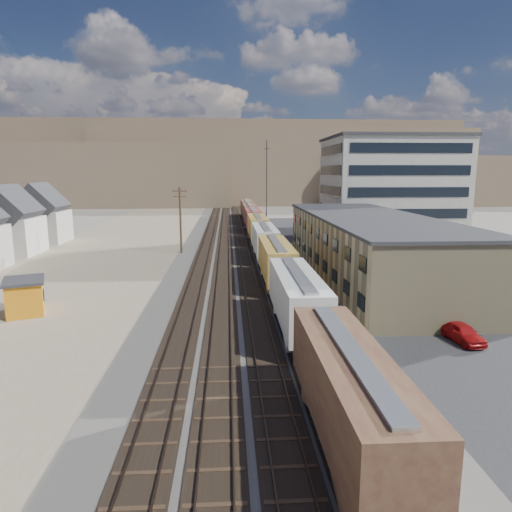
{
  "coord_description": "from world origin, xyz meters",
  "views": [
    {
      "loc": [
        -1.41,
        -26.83,
        12.15
      ],
      "look_at": [
        1.69,
        22.89,
        3.0
      ],
      "focal_mm": 32.0,
      "sensor_mm": 36.0,
      "label": 1
    }
  ],
  "objects": [
    {
      "name": "ballast_bed",
      "position": [
        0.0,
        50.0,
        0.03
      ],
      "size": [
        18.0,
        200.0,
        0.06
      ],
      "primitive_type": "cube",
      "color": "#4C4742",
      "rests_on": "ground"
    },
    {
      "name": "rail_tracks",
      "position": [
        -0.55,
        50.0,
        0.11
      ],
      "size": [
        11.4,
        200.0,
        0.24
      ],
      "color": "black",
      "rests_on": "ground"
    },
    {
      "name": "warehouse",
      "position": [
        14.98,
        25.0,
        3.65
      ],
      "size": [
        12.4,
        40.4,
        7.25
      ],
      "color": "tan",
      "rests_on": "ground"
    },
    {
      "name": "maintenance_shed",
      "position": [
        -19.08,
        12.62,
        1.58
      ],
      "size": [
        4.51,
        5.07,
        3.08
      ],
      "color": "orange",
      "rests_on": "ground"
    },
    {
      "name": "radio_mast",
      "position": [
        6.0,
        60.0,
        9.12
      ],
      "size": [
        1.2,
        0.16,
        18.0
      ],
      "color": "black",
      "rests_on": "ground"
    },
    {
      "name": "office_tower",
      "position": [
        27.95,
        54.95,
        9.26
      ],
      "size": [
        22.6,
        18.6,
        18.45
      ],
      "color": "#9E998E",
      "rests_on": "ground"
    },
    {
      "name": "parked_car_silver",
      "position": [
        22.4,
        11.68,
        0.82
      ],
      "size": [
        5.8,
        2.68,
        1.64
      ],
      "primitive_type": "imported",
      "rotation": [
        0.0,
        0.0,
        1.5
      ],
      "color": "#B3B5BC",
      "rests_on": "ground"
    },
    {
      "name": "utility_pole_north",
      "position": [
        -8.5,
        42.0,
        5.3
      ],
      "size": [
        2.2,
        0.32,
        10.0
      ],
      "color": "#382619",
      "rests_on": "ground"
    },
    {
      "name": "parked_car_red",
      "position": [
        15.49,
        3.62,
        0.68
      ],
      "size": [
        2.12,
        4.18,
        1.36
      ],
      "primitive_type": "imported",
      "rotation": [
        0.0,
        0.0,
        0.13
      ],
      "color": "#AE1012",
      "rests_on": "ground"
    },
    {
      "name": "freight_train",
      "position": [
        3.8,
        44.5,
        2.79
      ],
      "size": [
        3.0,
        119.74,
        4.46
      ],
      "color": "black",
      "rests_on": "ground"
    },
    {
      "name": "parked_car_far",
      "position": [
        31.44,
        51.88,
        0.73
      ],
      "size": [
        2.3,
        4.47,
        1.46
      ],
      "primitive_type": "imported",
      "rotation": [
        0.0,
        0.0,
        0.14
      ],
      "color": "white",
      "rests_on": "ground"
    },
    {
      "name": "parked_car_blue",
      "position": [
        19.84,
        56.74,
        0.68
      ],
      "size": [
        3.69,
        5.33,
        1.35
      ],
      "primitive_type": "imported",
      "rotation": [
        0.0,
        0.0,
        0.33
      ],
      "color": "navy",
      "rests_on": "ground"
    },
    {
      "name": "asphalt_lot",
      "position": [
        22.0,
        35.0,
        0.02
      ],
      "size": [
        26.0,
        120.0,
        0.04
      ],
      "primitive_type": "cube",
      "color": "#232326",
      "rests_on": "ground"
    },
    {
      "name": "ground",
      "position": [
        0.0,
        0.0,
        0.0
      ],
      "size": [
        300.0,
        300.0,
        0.0
      ],
      "primitive_type": "plane",
      "color": "#6B6356",
      "rests_on": "ground"
    },
    {
      "name": "dirt_yard",
      "position": [
        -20.0,
        40.0,
        0.01
      ],
      "size": [
        24.0,
        180.0,
        0.03
      ],
      "primitive_type": "cube",
      "color": "#7A6D54",
      "rests_on": "ground"
    },
    {
      "name": "hills_north",
      "position": [
        0.17,
        167.92,
        14.1
      ],
      "size": [
        265.0,
        80.0,
        32.0
      ],
      "color": "brown",
      "rests_on": "ground"
    }
  ]
}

